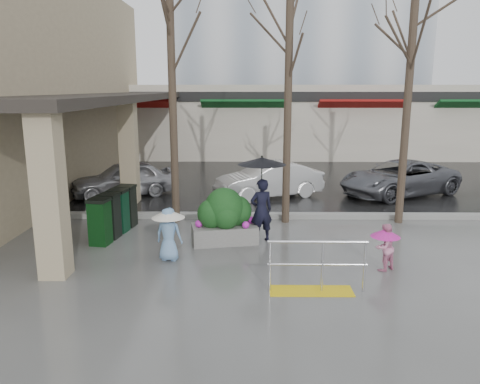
{
  "coord_description": "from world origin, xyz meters",
  "views": [
    {
      "loc": [
        0.04,
        -9.59,
        3.82
      ],
      "look_at": [
        -0.11,
        1.76,
        1.3
      ],
      "focal_mm": 35.0,
      "sensor_mm": 36.0,
      "label": 1
    }
  ],
  "objects_px": {
    "tree_midwest": "(289,35)",
    "woman": "(262,190)",
    "tree_mideast": "(412,49)",
    "handrail": "(315,273)",
    "tree_west": "(171,40)",
    "car_c": "(399,178)",
    "child_blue": "(169,229)",
    "planter": "(225,217)",
    "car_a": "(124,179)",
    "car_b": "(269,180)",
    "child_pink": "(385,243)",
    "news_boxes": "(114,213)"
  },
  "relations": [
    {
      "from": "handrail",
      "to": "planter",
      "type": "height_order",
      "value": "planter"
    },
    {
      "from": "car_a",
      "to": "tree_midwest",
      "type": "bearing_deg",
      "value": 35.89
    },
    {
      "from": "woman",
      "to": "car_a",
      "type": "xyz_separation_m",
      "value": [
        -4.8,
        5.09,
        -0.7
      ]
    },
    {
      "from": "planter",
      "to": "handrail",
      "type": "bearing_deg",
      "value": -57.71
    },
    {
      "from": "planter",
      "to": "car_c",
      "type": "distance_m",
      "value": 8.21
    },
    {
      "from": "woman",
      "to": "car_c",
      "type": "bearing_deg",
      "value": -153.91
    },
    {
      "from": "woman",
      "to": "child_blue",
      "type": "relative_size",
      "value": 1.8
    },
    {
      "from": "handrail",
      "to": "tree_mideast",
      "type": "distance_m",
      "value": 7.28
    },
    {
      "from": "handrail",
      "to": "child_blue",
      "type": "distance_m",
      "value": 3.49
    },
    {
      "from": "tree_mideast",
      "to": "car_c",
      "type": "xyz_separation_m",
      "value": [
        1.13,
        3.61,
        -4.23
      ]
    },
    {
      "from": "woman",
      "to": "tree_midwest",
      "type": "bearing_deg",
      "value": -133.4
    },
    {
      "from": "woman",
      "to": "child_blue",
      "type": "distance_m",
      "value": 2.61
    },
    {
      "from": "handrail",
      "to": "child_blue",
      "type": "xyz_separation_m",
      "value": [
        -3.05,
        1.65,
        0.36
      ]
    },
    {
      "from": "handrail",
      "to": "woman",
      "type": "xyz_separation_m",
      "value": [
        -0.93,
        3.04,
        0.96
      ]
    },
    {
      "from": "tree_midwest",
      "to": "car_a",
      "type": "xyz_separation_m",
      "value": [
        -5.57,
        3.34,
        -4.6
      ]
    },
    {
      "from": "news_boxes",
      "to": "car_c",
      "type": "distance_m",
      "value": 10.3
    },
    {
      "from": "tree_mideast",
      "to": "child_pink",
      "type": "xyz_separation_m",
      "value": [
        -1.5,
        -3.69,
        -4.26
      ]
    },
    {
      "from": "handrail",
      "to": "car_b",
      "type": "height_order",
      "value": "car_b"
    },
    {
      "from": "tree_west",
      "to": "tree_mideast",
      "type": "xyz_separation_m",
      "value": [
        6.5,
        0.0,
        -0.22
      ]
    },
    {
      "from": "car_a",
      "to": "car_c",
      "type": "distance_m",
      "value": 10.0
    },
    {
      "from": "child_pink",
      "to": "car_a",
      "type": "height_order",
      "value": "car_a"
    },
    {
      "from": "child_blue",
      "to": "car_a",
      "type": "xyz_separation_m",
      "value": [
        -2.68,
        6.48,
        -0.11
      ]
    },
    {
      "from": "planter",
      "to": "car_c",
      "type": "height_order",
      "value": "planter"
    },
    {
      "from": "child_blue",
      "to": "planter",
      "type": "distance_m",
      "value": 1.76
    },
    {
      "from": "tree_mideast",
      "to": "car_a",
      "type": "relative_size",
      "value": 1.76
    },
    {
      "from": "tree_midwest",
      "to": "car_b",
      "type": "height_order",
      "value": "tree_midwest"
    },
    {
      "from": "car_c",
      "to": "child_blue",
      "type": "bearing_deg",
      "value": -74.19
    },
    {
      "from": "tree_mideast",
      "to": "child_blue",
      "type": "relative_size",
      "value": 5.31
    },
    {
      "from": "tree_west",
      "to": "news_boxes",
      "type": "bearing_deg",
      "value": -138.75
    },
    {
      "from": "tree_west",
      "to": "car_c",
      "type": "relative_size",
      "value": 1.5
    },
    {
      "from": "woman",
      "to": "planter",
      "type": "bearing_deg",
      "value": -12.94
    },
    {
      "from": "child_pink",
      "to": "planter",
      "type": "xyz_separation_m",
      "value": [
        -3.49,
        1.82,
        0.07
      ]
    },
    {
      "from": "child_blue",
      "to": "car_c",
      "type": "height_order",
      "value": "car_c"
    },
    {
      "from": "handrail",
      "to": "car_b",
      "type": "bearing_deg",
      "value": 93.59
    },
    {
      "from": "tree_mideast",
      "to": "woman",
      "type": "xyz_separation_m",
      "value": [
        -4.07,
        -1.76,
        -3.53
      ]
    },
    {
      "from": "handrail",
      "to": "car_b",
      "type": "relative_size",
      "value": 0.5
    },
    {
      "from": "tree_mideast",
      "to": "planter",
      "type": "height_order",
      "value": "tree_mideast"
    },
    {
      "from": "planter",
      "to": "car_a",
      "type": "distance_m",
      "value": 6.49
    },
    {
      "from": "handrail",
      "to": "car_a",
      "type": "relative_size",
      "value": 0.51
    },
    {
      "from": "tree_west",
      "to": "child_pink",
      "type": "xyz_separation_m",
      "value": [
        5.0,
        -3.69,
        -4.48
      ]
    },
    {
      "from": "child_blue",
      "to": "car_c",
      "type": "bearing_deg",
      "value": -126.12
    },
    {
      "from": "tree_midwest",
      "to": "child_pink",
      "type": "height_order",
      "value": "tree_midwest"
    },
    {
      "from": "tree_west",
      "to": "car_b",
      "type": "xyz_separation_m",
      "value": [
        2.86,
        3.16,
        -4.45
      ]
    },
    {
      "from": "tree_west",
      "to": "child_pink",
      "type": "bearing_deg",
      "value": -36.42
    },
    {
      "from": "tree_midwest",
      "to": "planter",
      "type": "relative_size",
      "value": 4.02
    },
    {
      "from": "child_blue",
      "to": "car_b",
      "type": "relative_size",
      "value": 0.32
    },
    {
      "from": "tree_mideast",
      "to": "car_c",
      "type": "relative_size",
      "value": 1.43
    },
    {
      "from": "child_blue",
      "to": "planter",
      "type": "xyz_separation_m",
      "value": [
        1.2,
        1.28,
        -0.06
      ]
    },
    {
      "from": "tree_midwest",
      "to": "woman",
      "type": "distance_m",
      "value": 4.35
    },
    {
      "from": "news_boxes",
      "to": "tree_mideast",
      "type": "bearing_deg",
      "value": 18.49
    }
  ]
}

